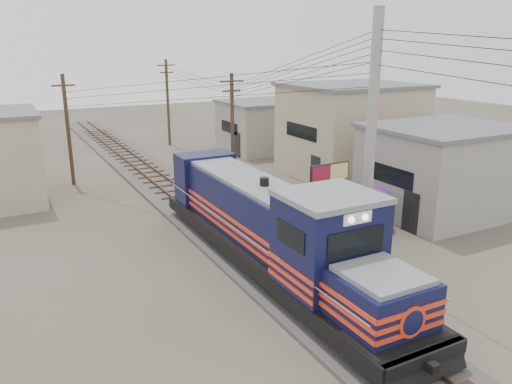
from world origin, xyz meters
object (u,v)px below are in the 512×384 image
locomotive (272,229)px  billboard (329,182)px  market_umbrella (368,187)px  vendor (334,191)px

locomotive → billboard: (4.43, 2.35, 0.76)m
market_umbrella → locomotive: bearing=-161.8°
locomotive → market_umbrella: bearing=18.2°
locomotive → market_umbrella: (6.65, 2.18, 0.30)m
market_umbrella → vendor: market_umbrella is taller
billboard → market_umbrella: size_ratio=1.28×
locomotive → billboard: size_ratio=4.79×
billboard → vendor: size_ratio=2.00×
billboard → market_umbrella: 2.27m
locomotive → market_umbrella: locomotive is taller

